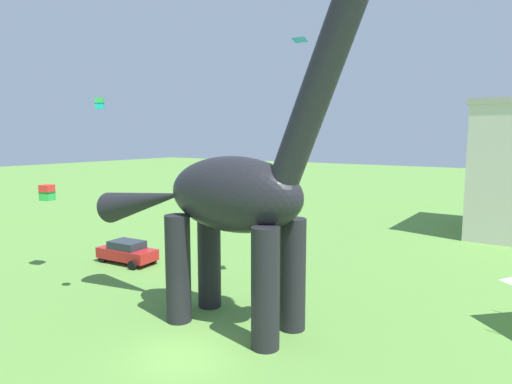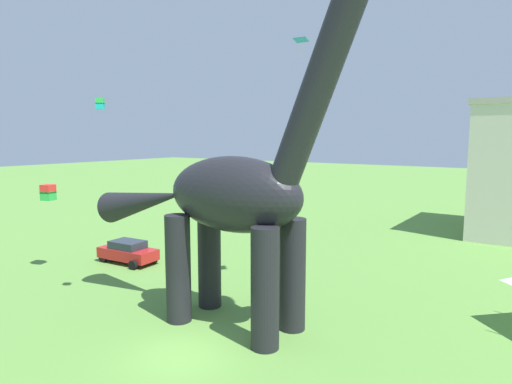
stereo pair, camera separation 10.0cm
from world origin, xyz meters
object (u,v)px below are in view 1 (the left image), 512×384
(kite_mid_center, at_px, (100,104))
(kite_far_right, at_px, (230,194))
(kite_near_low, at_px, (47,193))
(kite_far_left, at_px, (300,40))
(dinosaur_sculpture, at_px, (232,194))
(kite_drifting, at_px, (319,111))
(person_watching_child, at_px, (278,252))
(parked_sedan_left, at_px, (127,252))

(kite_mid_center, height_order, kite_far_right, kite_mid_center)
(kite_mid_center, xyz_separation_m, kite_near_low, (-8.58, 2.20, -5.05))
(kite_far_left, bearing_deg, dinosaur_sculpture, -69.56)
(kite_mid_center, bearing_deg, kite_far_right, 91.53)
(kite_drifting, bearing_deg, kite_far_left, 145.60)
(dinosaur_sculpture, xyz_separation_m, kite_mid_center, (-5.97, -2.36, 4.10))
(dinosaur_sculpture, height_order, kite_near_low, dinosaur_sculpture)
(kite_far_left, distance_m, kite_mid_center, 22.43)
(kite_mid_center, bearing_deg, kite_far_left, 92.98)
(kite_mid_center, bearing_deg, kite_drifting, 84.49)
(person_watching_child, relative_size, kite_mid_center, 3.18)
(dinosaur_sculpture, height_order, person_watching_child, dinosaur_sculpture)
(parked_sedan_left, height_order, person_watching_child, person_watching_child)
(parked_sedan_left, bearing_deg, dinosaur_sculpture, -22.66)
(dinosaur_sculpture, height_order, parked_sedan_left, dinosaur_sculpture)
(kite_far_left, bearing_deg, parked_sedan_left, -108.47)
(dinosaur_sculpture, distance_m, kite_drifting, 18.07)
(kite_far_right, relative_size, kite_drifting, 2.91)
(person_watching_child, xyz_separation_m, kite_far_right, (-3.09, -1.22, 3.86))
(kite_near_low, height_order, kite_drifting, kite_drifting)
(person_watching_child, xyz_separation_m, kite_drifting, (-0.94, 7.85, 9.75))
(kite_mid_center, distance_m, kite_far_right, 11.60)
(person_watching_child, distance_m, kite_drifting, 12.55)
(person_watching_child, xyz_separation_m, kite_near_low, (-11.39, -9.29, 4.19))
(dinosaur_sculpture, bearing_deg, kite_far_right, 153.05)
(kite_mid_center, bearing_deg, kite_near_low, 165.62)
(parked_sedan_left, bearing_deg, person_watching_child, 25.43)
(parked_sedan_left, xyz_separation_m, kite_far_right, (5.88, 3.98, 4.02))
(person_watching_child, bearing_deg, kite_near_low, -91.64)
(parked_sedan_left, relative_size, person_watching_child, 2.71)
(person_watching_child, bearing_deg, kite_drifting, 146.00)
(dinosaur_sculpture, distance_m, kite_near_low, 14.59)
(kite_near_low, relative_size, kite_far_right, 0.57)
(kite_far_left, height_order, kite_far_right, kite_far_left)
(parked_sedan_left, relative_size, kite_far_right, 2.49)
(person_watching_child, bearing_deg, kite_far_left, 160.78)
(parked_sedan_left, relative_size, kite_near_low, 4.37)
(kite_near_low, bearing_deg, kite_drifting, 58.65)
(kite_near_low, xyz_separation_m, kite_drifting, (10.44, 17.14, 5.55))
(dinosaur_sculpture, bearing_deg, kite_drifting, 128.35)
(dinosaur_sculpture, xyz_separation_m, person_watching_child, (-3.16, 9.13, -5.14))
(parked_sedan_left, bearing_deg, kite_drifting, 53.74)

